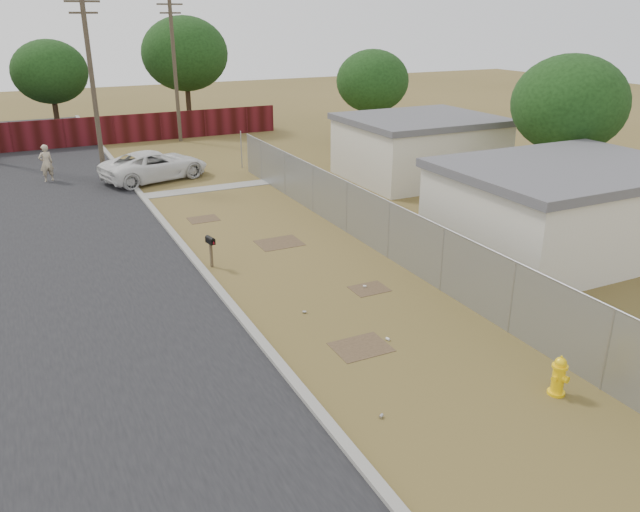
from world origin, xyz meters
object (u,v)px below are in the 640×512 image
pedestrian (46,163)px  pickup_truck (155,165)px  fire_hydrant (559,376)px  mailbox (210,243)px

pedestrian → pickup_truck: bearing=141.9°
fire_hydrant → pedestrian: pedestrian is taller
fire_hydrant → pedestrian: 26.62m
mailbox → pickup_truck: pickup_truck is taller
fire_hydrant → pedestrian: (-8.68, 25.16, 0.48)m
mailbox → pickup_truck: size_ratio=0.20×
fire_hydrant → mailbox: 11.56m
fire_hydrant → mailbox: bearing=113.8°
mailbox → pedestrian: bearing=105.4°
mailbox → pickup_truck: bearing=85.9°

